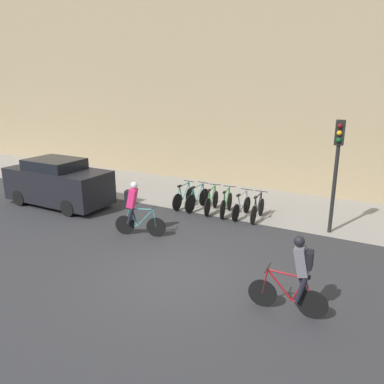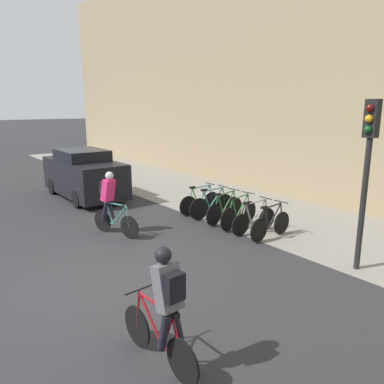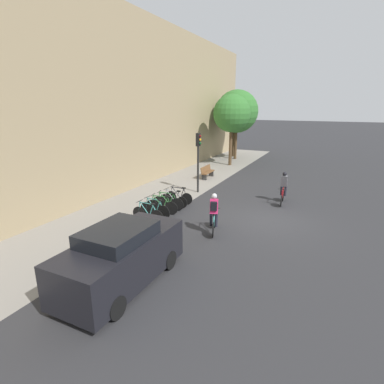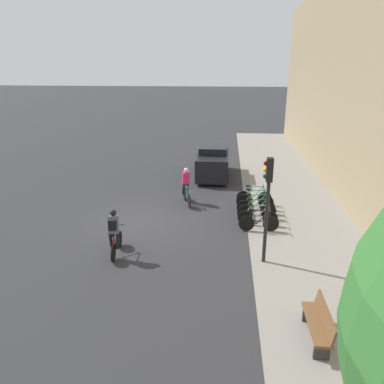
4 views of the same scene
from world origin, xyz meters
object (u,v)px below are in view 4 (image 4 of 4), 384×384
at_px(parked_bike_0, 254,197).
at_px(parked_car, 213,162).
at_px(parked_bike_1, 255,201).
at_px(bench, 319,323).
at_px(cyclist_grey, 114,232).
at_px(parked_bike_3, 257,210).
at_px(cyclist_pink, 186,184).
at_px(parked_bike_2, 256,206).
at_px(parked_bike_5, 259,222).
at_px(traffic_light_pole, 268,192).
at_px(parked_bike_4, 258,216).

bearing_deg(parked_bike_0, parked_car, -154.53).
height_order(parked_bike_1, bench, parked_bike_1).
relative_size(cyclist_grey, parked_bike_3, 1.04).
bearing_deg(cyclist_pink, parked_bike_2, 70.70).
relative_size(parked_bike_0, parked_bike_5, 1.03).
relative_size(parked_bike_0, parked_car, 0.38).
height_order(cyclist_pink, parked_bike_3, cyclist_pink).
height_order(parked_bike_0, parked_bike_1, parked_bike_1).
bearing_deg(parked_bike_5, cyclist_pink, -132.30).
relative_size(cyclist_grey, parked_bike_0, 1.06).
height_order(cyclist_grey, traffic_light_pole, traffic_light_pole).
height_order(parked_bike_0, parked_car, parked_car).
distance_m(cyclist_grey, traffic_light_pole, 5.31).
relative_size(cyclist_grey, parked_car, 0.41).
distance_m(parked_bike_2, parked_car, 6.10).
relative_size(parked_bike_4, parked_car, 0.38).
bearing_deg(parked_bike_5, bench, 8.79).
xyz_separation_m(cyclist_pink, parked_bike_3, (1.73, 3.23, -0.54)).
bearing_deg(cyclist_grey, parked_bike_5, 116.96).
height_order(cyclist_pink, parked_bike_5, cyclist_pink).
bearing_deg(parked_bike_2, traffic_light_pole, -0.30).
relative_size(parked_bike_0, bench, 1.00).
bearing_deg(cyclist_pink, parked_bike_5, 47.70).
bearing_deg(parked_bike_0, cyclist_grey, -42.26).
xyz_separation_m(parked_bike_3, traffic_light_pole, (3.67, -0.02, 2.10)).
distance_m(parked_bike_1, traffic_light_pole, 5.30).
distance_m(cyclist_pink, traffic_light_pole, 6.47).
height_order(parked_bike_3, traffic_light_pole, traffic_light_pole).
bearing_deg(parked_bike_1, parked_bike_5, -0.01).
bearing_deg(cyclist_pink, parked_car, 166.54).
bearing_deg(bench, cyclist_pink, -155.35).
bearing_deg(parked_bike_4, bench, 8.03).
height_order(parked_bike_3, parked_bike_4, parked_bike_3).
distance_m(parked_bike_3, parked_bike_5, 1.20).
relative_size(parked_bike_4, traffic_light_pole, 0.46).
bearing_deg(bench, cyclist_grey, -120.66).
xyz_separation_m(parked_bike_3, parked_bike_4, (0.60, -0.00, -0.02)).
xyz_separation_m(parked_bike_0, bench, (9.19, 0.96, 0.07)).
bearing_deg(parked_bike_4, parked_car, -162.80).
bearing_deg(parked_bike_1, cyclist_pink, -99.24).
distance_m(cyclist_grey, parked_bike_3, 6.38).
xyz_separation_m(traffic_light_pole, bench, (3.72, 0.98, -2.03)).
xyz_separation_m(parked_bike_1, bench, (8.59, 0.95, 0.06)).
relative_size(parked_bike_3, parked_bike_4, 1.02).
height_order(parked_bike_4, traffic_light_pole, traffic_light_pole).
xyz_separation_m(parked_bike_0, traffic_light_pole, (5.48, -0.02, 2.11)).
distance_m(parked_bike_5, bench, 6.25).
bearing_deg(parked_bike_4, parked_bike_0, 179.97).
relative_size(parked_bike_0, parked_bike_2, 0.98).
distance_m(parked_bike_3, parked_car, 6.67).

